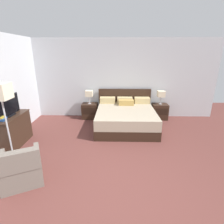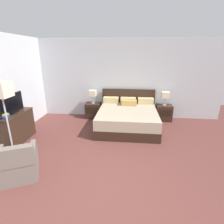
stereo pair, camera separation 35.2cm
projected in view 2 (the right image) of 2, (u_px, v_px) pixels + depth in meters
The scene contains 14 objects.
ground_plane at pixel (107, 195), 2.95m from camera, with size 11.81×11.81×0.00m, color brown.
wall_back at pixel (121, 79), 6.24m from camera, with size 7.05×0.06×2.78m, color silver.
bed at pixel (127, 117), 5.59m from camera, with size 1.89×2.02×1.05m.
nightstand_left at pixel (93, 110), 6.41m from camera, with size 0.54×0.42×0.55m.
nightstand_right at pixel (164, 113), 6.16m from camera, with size 0.54×0.42×0.55m.
table_lamp_left at pixel (93, 93), 6.20m from camera, with size 0.25×0.25×0.48m.
table_lamp_right at pixel (165, 95), 5.96m from camera, with size 0.25×0.25×0.48m.
dresser at pixel (16, 127), 4.65m from camera, with size 0.47×1.09×0.80m.
tv at pixel (12, 104), 4.45m from camera, with size 0.18×0.88×0.50m.
book_red_cover at pixel (4, 117), 4.19m from camera, with size 0.18×0.16×0.03m, color #234C8E.
book_blue_cover at pixel (4, 116), 4.18m from camera, with size 0.20×0.19×0.03m, color #234C8E.
book_small_top at pixel (3, 114), 4.17m from camera, with size 0.20×0.15×0.03m, color gold.
armchair_by_window at pixel (18, 164), 3.30m from camera, with size 0.91×0.92×0.76m.
floor_lamp at pixel (2, 95), 3.54m from camera, with size 0.33×0.33×1.73m.
Camera 2 is at (0.32, -2.32, 2.28)m, focal length 28.00 mm.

